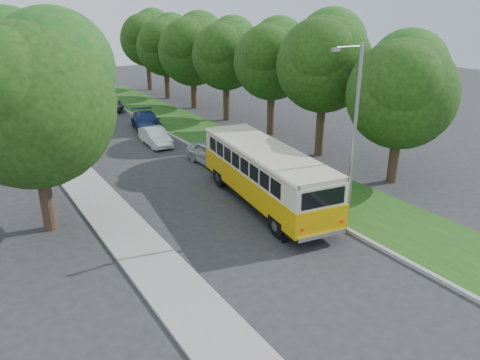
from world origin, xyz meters
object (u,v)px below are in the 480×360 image
lamppost_near (353,130)px  car_blue (147,122)px  lamppost_far (49,91)px  car_silver (212,154)px  car_white (155,137)px  car_grey (100,102)px  vintage_bus (265,176)px

lamppost_near → car_blue: size_ratio=1.65×
lamppost_far → car_silver: size_ratio=1.83×
car_white → car_blue: car_blue is taller
car_blue → car_grey: car_grey is taller
vintage_bus → car_white: bearing=100.2°
vintage_bus → car_grey: (-0.40, 26.62, -0.75)m
vintage_bus → car_white: size_ratio=2.66×
car_silver → lamppost_far: bearing=129.4°
lamppost_near → car_white: size_ratio=2.10×
lamppost_near → car_silver: lamppost_near is taller
lamppost_far → vintage_bus: bearing=-65.1°
car_silver → car_white: car_silver is taller
car_grey → vintage_bus: bearing=-102.1°
lamppost_far → car_blue: 8.47m
vintage_bus → lamppost_near: bearing=-53.3°
car_silver → car_blue: size_ratio=0.84×
vintage_bus → car_grey: bearing=98.5°
car_blue → car_grey: bearing=106.6°
vintage_bus → car_blue: (0.51, 17.17, -0.80)m
car_silver → car_grey: car_grey is taller
car_silver → car_blue: car_blue is taller
lamppost_near → car_blue: 21.16m
lamppost_near → car_grey: size_ratio=1.47×
lamppost_near → vintage_bus: bearing=119.0°
car_blue → car_grey: size_ratio=0.89×
car_silver → car_blue: (-0.29, 10.24, 0.01)m
lamppost_far → car_white: bearing=-17.8°
lamppost_near → car_grey: bearing=94.6°
lamppost_far → car_grey: 13.84m
lamppost_far → car_grey: lamppost_far is taller
car_grey → car_silver: bearing=-99.5°
lamppost_near → lamppost_far: bearing=115.7°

